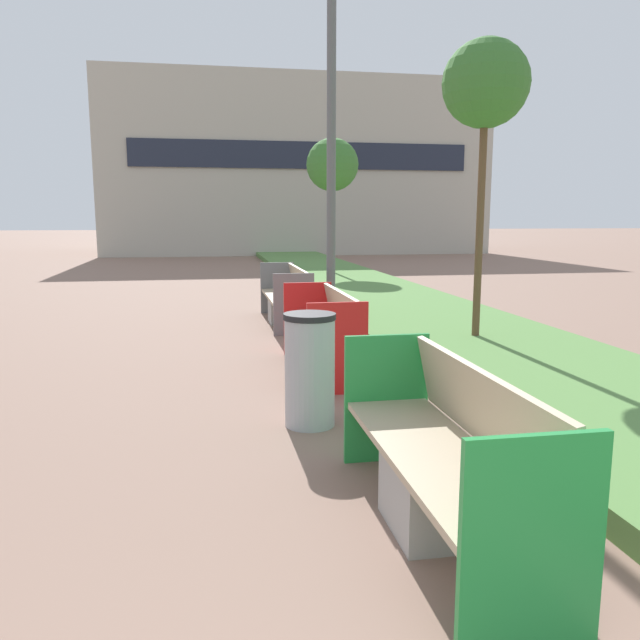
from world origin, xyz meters
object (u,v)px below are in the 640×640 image
Objects in this scene: sapling_tree_near at (486,87)px; litter_bin at (310,370)px; sapling_tree_far at (332,165)px; bench_green_frame at (444,467)px; bench_red_frame at (324,341)px; bench_grey_frame at (287,301)px; street_lamp_post at (332,54)px.

litter_bin is at bearing -134.87° from sapling_tree_near.
bench_green_frame is at bearing -98.76° from sapling_tree_far.
bench_red_frame and bench_grey_frame have the same top height.
bench_grey_frame is at bearing 89.98° from bench_green_frame.
sapling_tree_near reaches higher than bench_red_frame.
street_lamp_post reaches higher than bench_green_frame.
sapling_tree_near reaches higher than bench_green_frame.
sapling_tree_far is (2.27, 14.71, 2.86)m from bench_green_frame.
litter_bin is (-0.46, -5.26, 0.11)m from bench_grey_frame.
street_lamp_post is at bearing -101.34° from sapling_tree_far.
litter_bin is 0.13× the size of street_lamp_post.
litter_bin is 0.24× the size of sapling_tree_far.
sapling_tree_far reaches higher than bench_green_frame.
litter_bin is 0.24× the size of sapling_tree_near.
litter_bin reaches higher than bench_red_frame.
litter_bin is 13.36m from sapling_tree_far.
bench_red_frame is 1.89m from litter_bin.
bench_green_frame is at bearing -89.96° from bench_red_frame.
bench_green_frame is 1.09× the size of bench_red_frame.
sapling_tree_far reaches higher than bench_red_frame.
street_lamp_post reaches higher than sapling_tree_near.
litter_bin is (-0.46, 1.92, 0.12)m from bench_green_frame.
bench_red_frame is 0.49× the size of sapling_tree_near.
street_lamp_post reaches higher than sapling_tree_far.
bench_grey_frame is 5.28m from litter_bin.
bench_red_frame is 4.71m from street_lamp_post.
bench_red_frame is 2.01× the size of litter_bin.
bench_green_frame is 2.19× the size of litter_bin.
bench_grey_frame is 2.39× the size of litter_bin.
bench_grey_frame is 0.31× the size of street_lamp_post.
street_lamp_post is (0.61, -0.72, 3.80)m from bench_grey_frame.
sapling_tree_near is 1.01× the size of sapling_tree_far.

